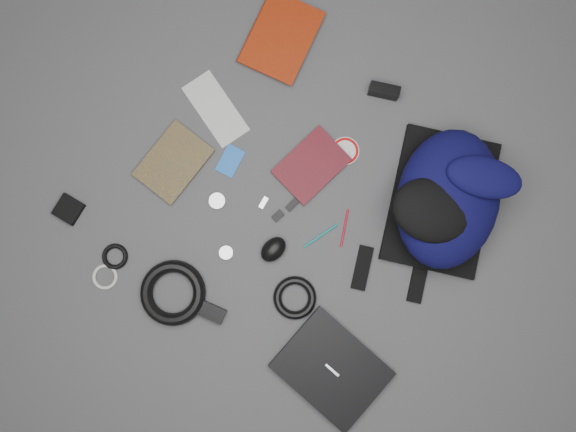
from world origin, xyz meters
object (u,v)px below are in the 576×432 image
Objects in this scene: laptop at (332,369)px; power_brick at (208,310)px; dvd_case at (311,166)px; compact_camera at (384,91)px; pouch at (69,209)px; backpack at (448,199)px; comic_book at (154,147)px; textbook_red at (253,25)px; mouse at (273,249)px.

laptop reaches higher than power_brick.
dvd_case is at bearing 78.60° from power_brick.
compact_camera is 1.25× the size of pouch.
backpack is at bearing 97.65° from laptop.
laptop is 0.90m from comic_book.
laptop is 0.97m from pouch.
compact_camera is at bearing 51.38° from comic_book.
comic_book is 2.34× the size of compact_camera.
textbook_red is (-0.82, 0.13, -0.09)m from backpack.
textbook_red is at bearing 158.37° from dvd_case.
comic_book is 1.04× the size of dvd_case.
laptop reaches higher than pouch.
comic_book is 2.49× the size of mouse.
power_brick is (-0.42, -0.07, -0.00)m from laptop.
textbook_red is at bearing 105.40° from power_brick.
compact_camera is (-0.35, 0.19, -0.07)m from backpack.
textbook_red is at bearing 143.95° from laptop.
backpack is 6.22× the size of pouch.
textbook_red is 1.23× the size of dvd_case.
pouch is (-0.96, -0.70, -0.09)m from backpack.
comic_book is (-0.85, -0.38, -0.09)m from backpack.
textbook_red is at bearing 80.58° from pouch.
dvd_case is 0.56m from power_brick.
dvd_case is (0.45, 0.24, -0.00)m from comic_book.
backpack is 2.14× the size of comic_book.
power_brick is 1.43× the size of pouch.
compact_camera is at bearing 120.18° from laptop.
mouse is at bearing -68.03° from dvd_case.
laptop is 3.46× the size of mouse.
mouse reaches higher than power_brick.
dvd_case is at bearing 110.87° from mouse.
laptop reaches higher than dvd_case.
laptop is 0.64m from dvd_case.
power_brick is at bearing -79.19° from dvd_case.
textbook_red is 2.94× the size of mouse.
pouch is (-0.97, -0.07, -0.01)m from laptop.
textbook_red is 0.73m from mouse.
backpack is at bearing 49.02° from power_brick.
power_brick is (0.45, -0.32, 0.00)m from comic_book.
laptop is 1.18× the size of textbook_red.
compact_camera reaches higher than power_brick.
power_brick reaches higher than pouch.
laptop is at bearing -18.75° from mouse.
textbook_red is 2.41× the size of power_brick.
textbook_red is 0.51m from comic_book.
laptop is at bearing -88.60° from compact_camera.
comic_book and dvd_case have the same top height.
laptop is 0.41m from mouse.
compact_camera reaches higher than dvd_case.
pouch is at bearing -105.00° from comic_book.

